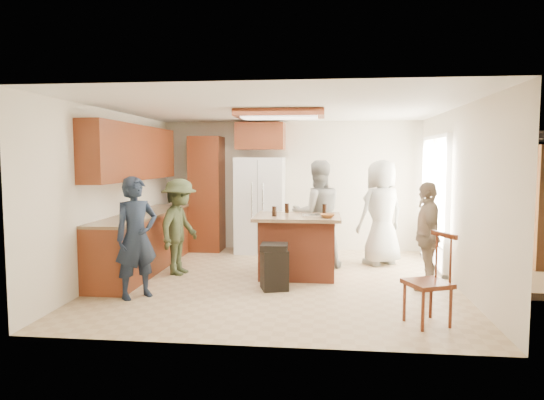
# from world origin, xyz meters

# --- Properties ---
(person_front_left) EXTENTS (0.69, 0.70, 1.56)m
(person_front_left) POSITION_xyz_m (-1.72, -1.05, 0.78)
(person_front_left) COLOR #182131
(person_front_left) RESTS_ON ground
(person_behind_left) EXTENTS (0.96, 0.72, 1.75)m
(person_behind_left) POSITION_xyz_m (0.55, 0.96, 0.88)
(person_behind_left) COLOR gray
(person_behind_left) RESTS_ON ground
(person_behind_right) EXTENTS (1.03, 0.93, 1.76)m
(person_behind_right) POSITION_xyz_m (1.61, 1.27, 0.88)
(person_behind_right) COLOR gray
(person_behind_right) RESTS_ON ground
(person_side_right) EXTENTS (0.49, 0.89, 1.48)m
(person_side_right) POSITION_xyz_m (2.06, -0.22, 0.74)
(person_side_right) COLOR #9D866B
(person_side_right) RESTS_ON ground
(person_counter) EXTENTS (0.61, 1.02, 1.48)m
(person_counter) POSITION_xyz_m (-1.55, 0.24, 0.74)
(person_counter) COLOR #353E24
(person_counter) RESTS_ON ground
(left_cabinetry) EXTENTS (0.64, 3.00, 2.30)m
(left_cabinetry) POSITION_xyz_m (-2.24, 0.40, 0.96)
(left_cabinetry) COLOR maroon
(left_cabinetry) RESTS_ON ground
(back_wall_units) EXTENTS (1.80, 0.60, 2.45)m
(back_wall_units) POSITION_xyz_m (-1.33, 2.20, 1.38)
(back_wall_units) COLOR maroon
(back_wall_units) RESTS_ON ground
(refrigerator) EXTENTS (0.90, 0.76, 1.80)m
(refrigerator) POSITION_xyz_m (-0.55, 2.12, 0.90)
(refrigerator) COLOR white
(refrigerator) RESTS_ON ground
(kitchen_island) EXTENTS (1.28, 1.03, 0.93)m
(kitchen_island) POSITION_xyz_m (0.26, 0.31, 0.47)
(kitchen_island) COLOR #964026
(kitchen_island) RESTS_ON ground
(island_items) EXTENTS (0.93, 0.71, 0.15)m
(island_items) POSITION_xyz_m (0.49, 0.25, 0.97)
(island_items) COLOR silver
(island_items) RESTS_ON kitchen_island
(trash_bin) EXTENTS (0.43, 0.43, 0.63)m
(trash_bin) POSITION_xyz_m (-0.01, -0.48, 0.32)
(trash_bin) COLOR black
(trash_bin) RESTS_ON ground
(spindle_chair) EXTENTS (0.55, 0.55, 0.99)m
(spindle_chair) POSITION_xyz_m (1.79, -1.69, 0.45)
(spindle_chair) COLOR maroon
(spindle_chair) RESTS_ON ground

